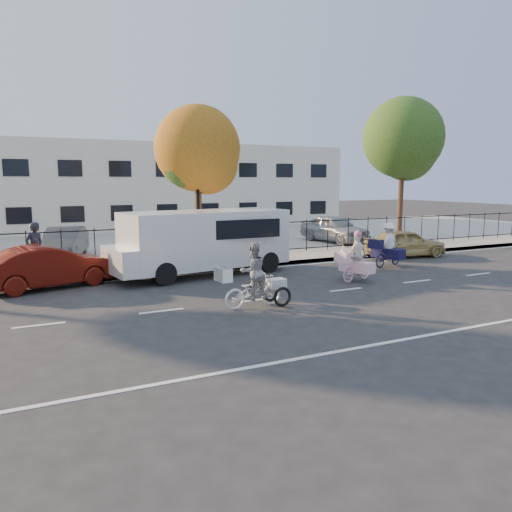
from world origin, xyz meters
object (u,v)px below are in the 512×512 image
zebra_trike (253,283)px  gold_sedan (405,243)px  lamppost (198,189)px  unicorn_bike (357,263)px  lot_car_d (334,228)px  pedestrian (35,249)px  lot_car_c (64,243)px  bull_bike (388,249)px  white_van (203,240)px  red_sedan (49,267)px

zebra_trike → gold_sedan: bearing=-65.9°
lamppost → unicorn_bike: lamppost is taller
zebra_trike → lamppost: bearing=-11.4°
lamppost → lot_car_d: 9.46m
pedestrian → lot_car_c: pedestrian is taller
zebra_trike → lot_car_c: bearing=16.8°
bull_bike → lot_car_d: (2.13, 6.77, 0.18)m
lamppost → zebra_trike: size_ratio=2.08×
unicorn_bike → pedestrian: size_ratio=0.95×
lamppost → white_van: lamppost is taller
unicorn_bike → gold_sedan: 6.48m
lot_car_c → white_van: bearing=-35.4°
lamppost → gold_sedan: bearing=-14.2°
gold_sedan → lot_car_c: size_ratio=0.94×
unicorn_bike → white_van: white_van is taller
lamppost → bull_bike: bearing=-30.9°
lamppost → red_sedan: bearing=-158.8°
lamppost → lot_car_c: (-4.95, 3.23, -2.30)m
lot_car_c → lamppost: bearing=-16.4°
white_van → gold_sedan: bearing=-8.4°
white_van → pedestrian: white_van is taller
red_sedan → lot_car_d: bearing=-86.6°
unicorn_bike → lot_car_c: unicorn_bike is taller
unicorn_bike → white_van: bearing=33.6°
red_sedan → lot_car_c: 5.62m
unicorn_bike → pedestrian: (-9.90, 5.22, 0.44)m
zebra_trike → lot_car_d: bearing=-46.7°
lot_car_c → bull_bike: bearing=-15.1°
zebra_trike → lot_car_c: (-3.83, 10.72, 0.12)m
lot_car_d → red_sedan: bearing=-166.6°
pedestrian → unicorn_bike: bearing=119.9°
zebra_trike → lot_car_d: size_ratio=0.48×
white_van → lot_car_d: 10.71m
zebra_trike → white_van: bearing=-8.0°
zebra_trike → bull_bike: zebra_trike is taller
lot_car_d → unicorn_bike: bearing=-126.4°
gold_sedan → red_sedan: bearing=96.8°
lamppost → zebra_trike: 7.95m
lot_car_c → lot_car_d: lot_car_d is taller
pedestrian → lot_car_c: (1.32, 3.85, -0.28)m
pedestrian → white_van: bearing=131.0°
red_sedan → lot_car_d: lot_car_d is taller
unicorn_bike → lot_car_c: size_ratio=0.45×
unicorn_bike → gold_sedan: bearing=-73.9°
red_sedan → lamppost: bearing=-84.6°
bull_bike → lot_car_d: size_ratio=0.46×
zebra_trike → lot_car_c: 11.38m
unicorn_bike → red_sedan: unicorn_bike is taller
gold_sedan → pedestrian: bearing=90.5°
white_van → lot_car_d: size_ratio=1.59×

